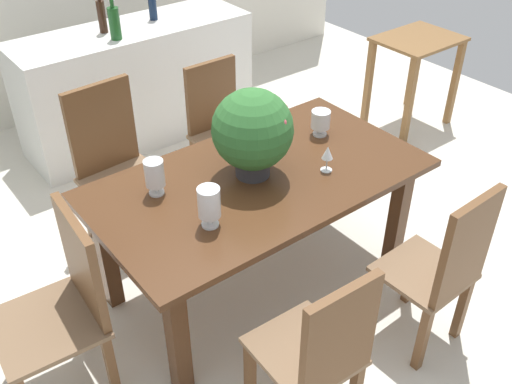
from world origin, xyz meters
The scene contains 17 objects.
ground_plane centered at (0.00, 0.00, 0.00)m, with size 7.04×7.04×0.00m, color silver.
dining_table centered at (0.00, -0.27, 0.65)m, with size 1.81×1.00×0.75m.
chair_head_end centered at (-1.14, -0.27, 0.54)m, with size 0.50×0.51×0.97m.
chair_far_left centered at (-0.41, 0.68, 0.56)m, with size 0.50×0.47×1.03m.
chair_far_right centered at (0.41, 0.68, 0.52)m, with size 0.43×0.47×0.95m.
chair_near_right centered at (0.41, -1.20, 0.54)m, with size 0.42×0.42×1.00m.
chair_near_left centered at (-0.41, -1.21, 0.53)m, with size 0.42×0.46×0.97m.
flower_centerpiece centered at (-0.02, -0.23, 1.02)m, with size 0.43×0.43×0.49m.
crystal_vase_left centered at (-0.51, -0.07, 0.87)m, with size 0.10×0.10×0.20m.
crystal_vase_center_near centered at (-0.44, -0.45, 0.88)m, with size 0.11×0.11×0.21m.
crystal_vase_right centered at (0.56, -0.14, 0.85)m, with size 0.11×0.11×0.16m.
wine_glass centered at (0.32, -0.44, 0.86)m, with size 0.06×0.06×0.15m.
kitchen_counter centered at (0.32, 1.74, 0.47)m, with size 1.88×0.60×0.94m, color silver.
wine_bottle_dark centered at (0.11, 1.77, 1.06)m, with size 0.06×0.06×0.31m.
wine_bottle_clear centered at (0.55, 1.79, 1.04)m, with size 0.06×0.06×0.25m.
wine_bottle_amber centered at (0.12, 1.58, 1.06)m, with size 0.08×0.08×0.32m.
side_table centered at (2.25, 0.50, 0.59)m, with size 0.67×0.53×0.78m.
Camera 1 is at (-1.61, -2.31, 2.49)m, focal length 40.95 mm.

